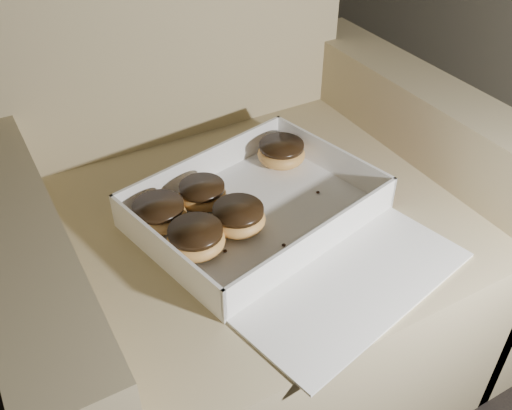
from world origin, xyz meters
name	(u,v)px	position (x,y,z in m)	size (l,w,h in m)	color
armchair	(240,238)	(0.88, 0.68, 0.31)	(0.94, 0.80, 0.99)	tan
bakery_box	(274,222)	(0.88, 0.54, 0.45)	(0.50, 0.56, 0.07)	white
donut_a	(202,194)	(0.79, 0.66, 0.47)	(0.09, 0.09, 0.04)	gold
donut_b	(159,214)	(0.70, 0.64, 0.47)	(0.10, 0.10, 0.05)	gold
donut_c	(238,218)	(0.82, 0.56, 0.47)	(0.10, 0.10, 0.05)	gold
donut_d	(281,153)	(0.99, 0.70, 0.47)	(0.10, 0.10, 0.05)	gold
donut_e	(196,239)	(0.73, 0.55, 0.48)	(0.10, 0.10, 0.05)	gold
crumb_a	(318,192)	(1.00, 0.58, 0.45)	(0.01, 0.01, 0.00)	black
crumb_b	(225,251)	(0.77, 0.52, 0.45)	(0.01, 0.01, 0.00)	black
crumb_c	(284,245)	(0.86, 0.49, 0.45)	(0.01, 0.01, 0.00)	black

